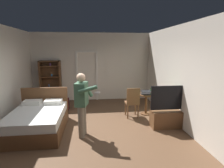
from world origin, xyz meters
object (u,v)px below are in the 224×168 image
wooden_chair (132,101)px  person_blue_shirt (82,101)px  side_table (146,101)px  bed (38,120)px  suitcase_small (63,104)px  tv_flatscreen (170,115)px  suitcase_dark (63,104)px  bookshelf (51,80)px  bottle_on_table (151,91)px  laptop (146,93)px

wooden_chair → person_blue_shirt: person_blue_shirt is taller
side_table → wooden_chair: bearing=-154.6°
bed → suitcase_small: size_ratio=4.25×
suitcase_small → tv_flatscreen: bearing=-32.6°
bed → wooden_chair: size_ratio=1.95×
tv_flatscreen → wooden_chair: size_ratio=1.22×
person_blue_shirt → suitcase_dark: (-0.85, 2.31, -0.76)m
tv_flatscreen → side_table: tv_flatscreen is taller
bookshelf → side_table: (3.50, -1.87, -0.47)m
bottle_on_table → person_blue_shirt: person_blue_shirt is taller
suitcase_dark → laptop: bearing=-30.6°
tv_flatscreen → suitcase_small: size_ratio=2.66×
bottle_on_table → suitcase_dark: bottle_on_table is taller
bed → bottle_on_table: bed is taller
laptop → suitcase_small: bearing=162.8°
bookshelf → suitcase_small: size_ratio=3.82×
person_blue_shirt → suitcase_dark: bearing=110.2°
bed → bookshelf: bookshelf is taller
bookshelf → suitcase_dark: bookshelf is taller
bed → wooden_chair: bearing=13.4°
bookshelf → person_blue_shirt: size_ratio=1.07×
bed → bottle_on_table: 3.57m
tv_flatscreen → bottle_on_table: bearing=102.0°
bookshelf → side_table: bookshelf is taller
laptop → bed: bearing=-165.1°
wooden_chair → suitcase_small: (-2.37, 1.10, -0.35)m
wooden_chair → suitcase_dark: size_ratio=2.06×
side_table → bottle_on_table: bottle_on_table is taller
bed → tv_flatscreen: size_ratio=1.60×
bookshelf → person_blue_shirt: 3.55m
person_blue_shirt → bookshelf: bearing=113.8°
tv_flatscreen → suitcase_dark: 3.87m
wooden_chair → suitcase_dark: 2.70m
person_blue_shirt → laptop: bearing=33.2°
tv_flatscreen → suitcase_dark: tv_flatscreen is taller
bottle_on_table → person_blue_shirt: bearing=-149.6°
bookshelf → bottle_on_table: (3.64, -1.95, -0.12)m
tv_flatscreen → side_table: bearing=107.9°
laptop → person_blue_shirt: person_blue_shirt is taller
wooden_chair → suitcase_dark: wooden_chair is taller
bed → suitcase_dark: size_ratio=4.02×
bottle_on_table → suitcase_dark: 3.29m
bed → person_blue_shirt: (1.22, -0.47, 0.62)m
wooden_chair → laptop: bearing=22.9°
laptop → person_blue_shirt: size_ratio=0.22×
bottle_on_table → suitcase_small: 3.24m
bed → wooden_chair: (2.76, 0.66, 0.24)m
bed → wooden_chair: 2.85m
laptop → wooden_chair: bearing=-157.1°
bookshelf → wooden_chair: (2.97, -2.13, -0.39)m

